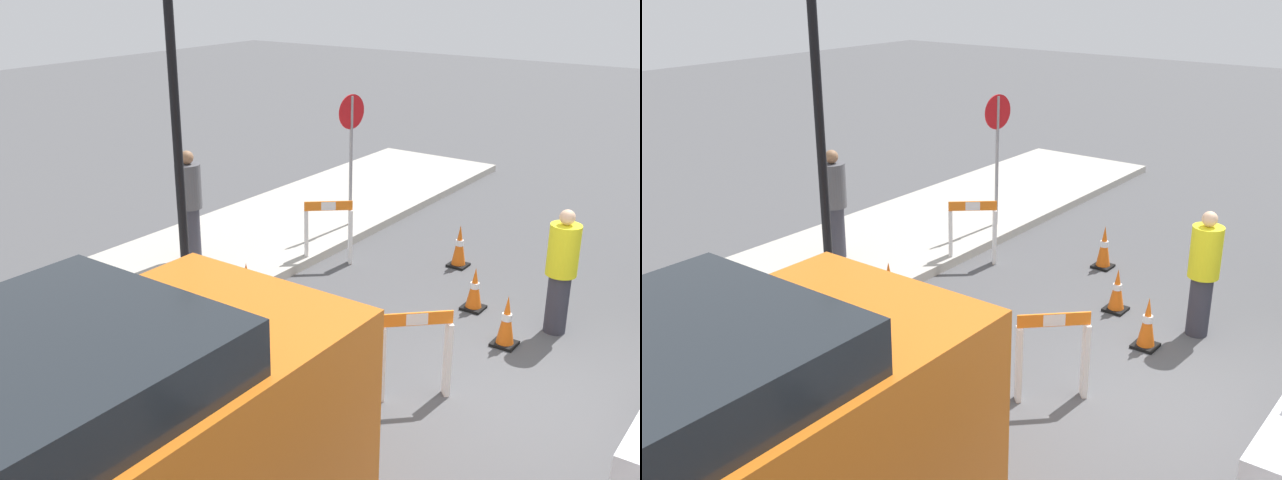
% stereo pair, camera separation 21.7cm
% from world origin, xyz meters
% --- Properties ---
extents(ground_plane, '(60.00, 60.00, 0.00)m').
position_xyz_m(ground_plane, '(0.00, 0.00, 0.00)').
color(ground_plane, '#4C4C4F').
extents(sidewalk_slab, '(18.00, 2.93, 0.15)m').
position_xyz_m(sidewalk_slab, '(0.00, 5.97, 0.07)').
color(sidewalk_slab, '#ADA89E').
rests_on(sidewalk_slab, ground_plane).
extents(streetlamp_post, '(0.44, 0.44, 5.33)m').
position_xyz_m(streetlamp_post, '(-0.12, 5.39, 3.57)').
color(streetlamp_post, black).
rests_on(streetlamp_post, sidewalk_slab).
extents(stop_sign, '(0.59, 0.13, 2.33)m').
position_xyz_m(stop_sign, '(3.50, 4.92, 1.71)').
color(stop_sign, gray).
rests_on(stop_sign, sidewalk_slab).
extents(barricade_0, '(0.65, 0.67, 1.04)m').
position_xyz_m(barricade_0, '(-0.67, 1.28, 0.56)').
color(barricade_0, white).
rests_on(barricade_0, ground_plane).
extents(barricade_1, '(0.60, 0.67, 1.05)m').
position_xyz_m(barricade_1, '(2.01, 4.35, 0.56)').
color(barricade_1, white).
rests_on(barricade_1, ground_plane).
extents(traffic_cone_0, '(0.30, 0.30, 0.70)m').
position_xyz_m(traffic_cone_0, '(3.14, 2.59, 0.34)').
color(traffic_cone_0, black).
rests_on(traffic_cone_0, ground_plane).
extents(traffic_cone_1, '(0.30, 0.30, 0.63)m').
position_xyz_m(traffic_cone_1, '(0.08, 4.40, 0.30)').
color(traffic_cone_1, black).
rests_on(traffic_cone_1, ground_plane).
extents(traffic_cone_2, '(0.30, 0.30, 0.69)m').
position_xyz_m(traffic_cone_2, '(1.07, 0.93, 0.33)').
color(traffic_cone_2, black).
rests_on(traffic_cone_2, ground_plane).
extents(traffic_cone_3, '(0.30, 0.30, 0.62)m').
position_xyz_m(traffic_cone_3, '(1.82, 1.71, 0.30)').
color(traffic_cone_3, black).
rests_on(traffic_cone_3, ground_plane).
extents(traffic_cone_4, '(0.30, 0.30, 0.50)m').
position_xyz_m(traffic_cone_4, '(-0.80, 4.29, 0.24)').
color(traffic_cone_4, black).
rests_on(traffic_cone_4, ground_plane).
extents(person_worker, '(0.53, 0.53, 1.69)m').
position_xyz_m(person_worker, '(1.82, 0.56, 0.90)').
color(person_worker, '#33333D').
rests_on(person_worker, ground_plane).
extents(person_pedestrian, '(0.43, 0.43, 1.75)m').
position_xyz_m(person_pedestrian, '(0.65, 6.04, 1.08)').
color(person_pedestrian, '#33333D').
rests_on(person_pedestrian, sidewalk_slab).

